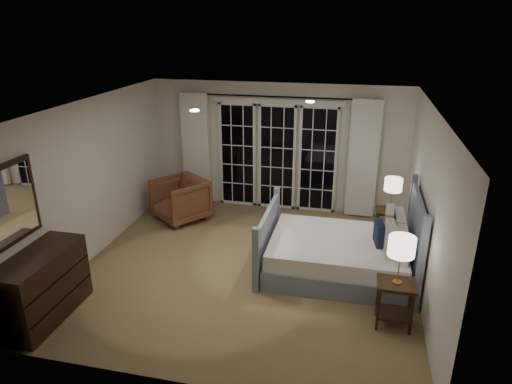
% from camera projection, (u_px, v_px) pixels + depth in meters
% --- Properties ---
extents(floor, '(5.00, 5.00, 0.00)m').
position_uv_depth(floor, '(248.00, 267.00, 7.10)').
color(floor, '#90774E').
rests_on(floor, ground).
extents(ceiling, '(5.00, 5.00, 0.00)m').
position_uv_depth(ceiling, '(246.00, 106.00, 6.20)').
color(ceiling, white).
rests_on(ceiling, wall_back).
extents(wall_left, '(0.02, 5.00, 2.50)m').
position_uv_depth(wall_left, '(93.00, 179.00, 7.17)').
color(wall_left, silver).
rests_on(wall_left, floor).
extents(wall_right, '(0.02, 5.00, 2.50)m').
position_uv_depth(wall_right, '(427.00, 207.00, 6.13)').
color(wall_right, silver).
rests_on(wall_right, floor).
extents(wall_back, '(5.00, 0.02, 2.50)m').
position_uv_depth(wall_back, '(277.00, 147.00, 8.93)').
color(wall_back, silver).
rests_on(wall_back, floor).
extents(wall_front, '(5.00, 0.02, 2.50)m').
position_uv_depth(wall_front, '(185.00, 283.00, 4.37)').
color(wall_front, silver).
rests_on(wall_front, floor).
extents(french_doors, '(2.50, 0.04, 2.20)m').
position_uv_depth(french_doors, '(277.00, 156.00, 8.95)').
color(french_doors, black).
rests_on(french_doors, wall_back).
extents(curtain_rod, '(3.50, 0.03, 0.03)m').
position_uv_depth(curtain_rod, '(277.00, 97.00, 8.48)').
color(curtain_rod, black).
rests_on(curtain_rod, wall_back).
extents(curtain_left, '(0.55, 0.10, 2.25)m').
position_uv_depth(curtain_left, '(196.00, 149.00, 9.19)').
color(curtain_left, white).
rests_on(curtain_left, curtain_rod).
extents(curtain_right, '(0.55, 0.10, 2.25)m').
position_uv_depth(curtain_right, '(363.00, 159.00, 8.51)').
color(curtain_right, white).
rests_on(curtain_right, curtain_rod).
extents(downlight_a, '(0.12, 0.12, 0.01)m').
position_uv_depth(downlight_a, '(310.00, 102.00, 6.59)').
color(downlight_a, white).
rests_on(downlight_a, ceiling).
extents(downlight_b, '(0.12, 0.12, 0.01)m').
position_uv_depth(downlight_b, '(195.00, 111.00, 5.97)').
color(downlight_b, white).
rests_on(downlight_b, ceiling).
extents(bed, '(2.21, 1.58, 1.29)m').
position_uv_depth(bed, '(342.00, 253.00, 6.83)').
color(bed, slate).
rests_on(bed, floor).
extents(nightstand_left, '(0.47, 0.37, 0.61)m').
position_uv_depth(nightstand_left, '(395.00, 298.00, 5.62)').
color(nightstand_left, '#332111').
rests_on(nightstand_left, floor).
extents(nightstand_right, '(0.47, 0.38, 0.61)m').
position_uv_depth(nightstand_right, '(389.00, 222.00, 7.70)').
color(nightstand_right, '#332111').
rests_on(nightstand_right, floor).
extents(lamp_left, '(0.32, 0.32, 0.62)m').
position_uv_depth(lamp_left, '(402.00, 247.00, 5.37)').
color(lamp_left, tan).
rests_on(lamp_left, nightstand_left).
extents(lamp_right, '(0.29, 0.29, 0.56)m').
position_uv_depth(lamp_right, '(393.00, 185.00, 7.47)').
color(lamp_right, tan).
rests_on(lamp_right, nightstand_right).
extents(armchair, '(1.22, 1.23, 0.81)m').
position_uv_depth(armchair, '(181.00, 200.00, 8.63)').
color(armchair, brown).
rests_on(armchair, floor).
extents(dresser, '(0.54, 1.28, 0.91)m').
position_uv_depth(dresser, '(42.00, 286.00, 5.76)').
color(dresser, '#332111').
rests_on(dresser, floor).
extents(mirror, '(0.05, 0.85, 1.00)m').
position_uv_depth(mirror, '(9.00, 205.00, 5.41)').
color(mirror, '#332111').
rests_on(mirror, wall_left).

